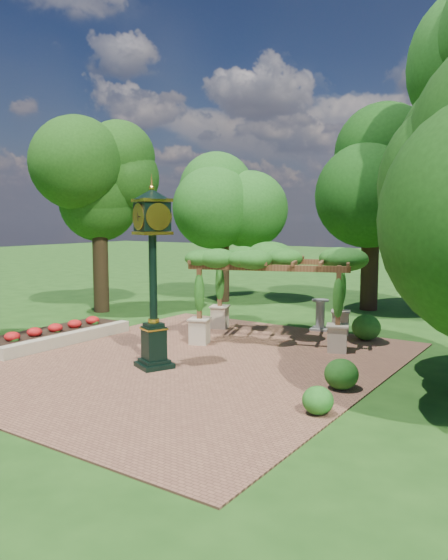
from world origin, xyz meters
The scene contains 13 objects.
ground centered at (0.00, 0.00, 0.00)m, with size 120.00×120.00×0.00m, color #1E4714.
brick_plaza centered at (0.00, 1.00, 0.02)m, with size 10.00×12.00×0.04m, color brown.
border_wall centered at (-4.60, 0.50, 0.20)m, with size 0.35×5.00×0.40m, color #C6B793.
flower_bed centered at (-5.50, 0.50, 0.18)m, with size 1.50×5.00×0.36m, color red.
pedestal_clock centered at (-0.53, -0.07, 2.90)m, with size 1.26×1.26×4.85m.
pergola centered at (0.41, 4.80, 2.59)m, with size 5.77×4.64×3.15m.
sundial centered at (1.11, 7.02, 0.50)m, with size 0.74×0.74×1.14m.
shrub_front centered at (4.60, -0.87, 0.33)m, with size 0.65×0.65×0.58m, color #23631C.
shrub_mid centered at (4.37, 0.96, 0.40)m, with size 0.80×0.80×0.72m, color #1E4F16.
shrub_back centered at (3.06, 6.34, 0.46)m, with size 0.94×0.94×0.85m, color #225B1A.
tree_west_near centered at (-8.44, 5.48, 5.89)m, with size 3.63×3.63×8.61m.
tree_west_far centered at (-5.76, 10.91, 5.24)m, with size 3.73×3.73×7.65m.
tree_north centered at (0.99, 12.46, 5.79)m, with size 4.04×4.04×8.48m.
Camera 1 is at (9.07, -10.89, 4.04)m, focal length 35.00 mm.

